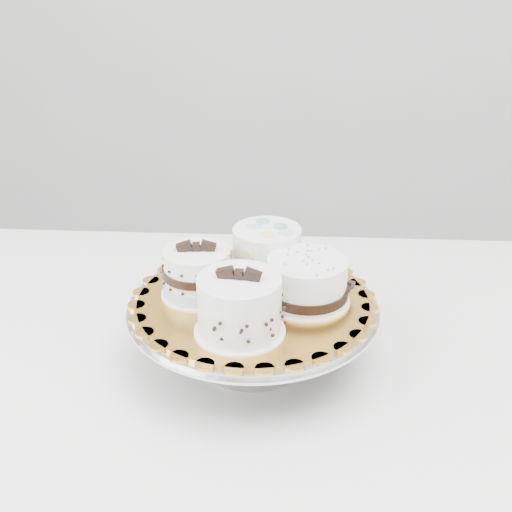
# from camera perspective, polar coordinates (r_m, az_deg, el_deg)

# --- Properties ---
(table) EXTENTS (1.33, 0.94, 0.75)m
(table) POSITION_cam_1_polar(r_m,az_deg,el_deg) (1.02, -0.49, -11.76)
(table) COLOR white
(table) RESTS_ON floor
(cake_stand) EXTENTS (0.36, 0.36, 0.10)m
(cake_stand) POSITION_cam_1_polar(r_m,az_deg,el_deg) (0.93, -0.26, -5.72)
(cake_stand) COLOR gray
(cake_stand) RESTS_ON table
(cake_board) EXTENTS (0.36, 0.36, 0.00)m
(cake_board) POSITION_cam_1_polar(r_m,az_deg,el_deg) (0.91, -0.27, -3.97)
(cake_board) COLOR orange
(cake_board) RESTS_ON cake_stand
(cake_swirl) EXTENTS (0.12, 0.12, 0.10)m
(cake_swirl) POSITION_cam_1_polar(r_m,az_deg,el_deg) (0.82, -1.48, -4.53)
(cake_swirl) COLOR white
(cake_swirl) RESTS_ON cake_board
(cake_banded) EXTENTS (0.11, 0.11, 0.09)m
(cake_banded) POSITION_cam_1_polar(r_m,az_deg,el_deg) (0.91, -5.23, -1.60)
(cake_banded) COLOR white
(cake_banded) RESTS_ON cake_board
(cake_dots) EXTENTS (0.12, 0.12, 0.08)m
(cake_dots) POSITION_cam_1_polar(r_m,az_deg,el_deg) (0.96, 0.97, 0.43)
(cake_dots) COLOR white
(cake_dots) RESTS_ON cake_board
(cake_ribbon) EXTENTS (0.14, 0.14, 0.07)m
(cake_ribbon) POSITION_cam_1_polar(r_m,az_deg,el_deg) (0.90, 4.61, -2.31)
(cake_ribbon) COLOR white
(cake_ribbon) RESTS_ON cake_board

